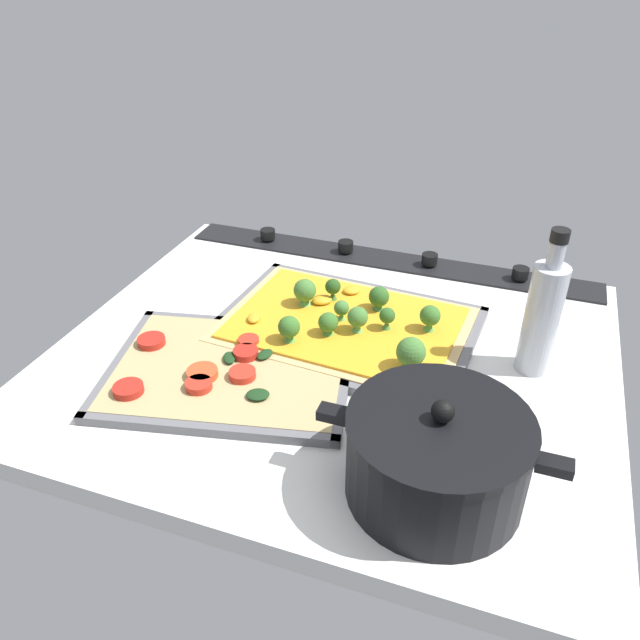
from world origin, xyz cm
name	(u,v)px	position (x,y,z in cm)	size (l,w,h in cm)	color
ground_plane	(333,360)	(0.00, 0.00, -1.50)	(77.78, 67.37, 3.00)	silver
stove_control_panel	(386,258)	(0.00, -30.18, 0.55)	(74.67, 7.00, 2.60)	black
baking_tray_front	(345,330)	(-0.03, -5.35, 0.36)	(39.39, 29.78, 1.30)	slate
broccoli_pizza	(347,323)	(-0.48, -5.05, 1.81)	(36.83, 27.22, 6.01)	tan
baking_tray_back	(230,372)	(11.51, 9.86, 0.37)	(37.18, 31.30, 1.30)	slate
veggie_pizza_back	(226,368)	(11.95, 10.12, 1.09)	(34.33, 28.44, 1.90)	tan
cooking_pot	(437,456)	(-18.42, 21.09, 5.03)	(26.22, 19.40, 12.36)	black
oil_bottle	(542,315)	(-26.98, -5.45, 8.53)	(4.64, 4.64, 20.77)	#B7BCC6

